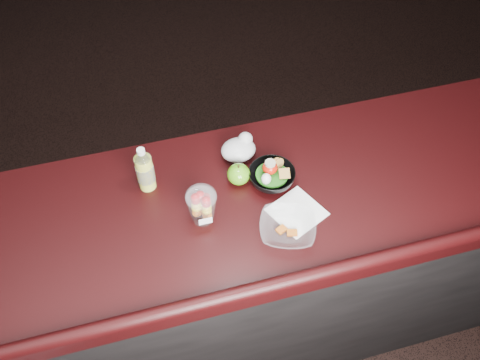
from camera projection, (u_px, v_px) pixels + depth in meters
name	position (u px, v px, depth m)	size (l,w,h in m)	color
room_shell	(232.00, 77.00, 1.03)	(8.00, 8.00, 8.00)	black
counter	(217.00, 278.00, 2.23)	(4.06, 0.71, 1.02)	black
lemonade_bottle	(145.00, 171.00, 1.83)	(0.06, 0.06, 0.19)	yellow
fruit_cup	(202.00, 205.00, 1.75)	(0.10, 0.10, 0.15)	white
green_apple	(239.00, 174.00, 1.88)	(0.08, 0.08, 0.09)	#4A810E
plastic_bag	(239.00, 148.00, 1.95)	(0.13, 0.11, 0.09)	silver
snack_bowl	(271.00, 176.00, 1.88)	(0.18, 0.18, 0.09)	black
takeout_bowl	(287.00, 228.00, 1.75)	(0.24, 0.24, 0.05)	silver
paper_napkin	(297.00, 212.00, 1.82)	(0.16, 0.16, 0.00)	white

